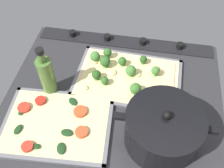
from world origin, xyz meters
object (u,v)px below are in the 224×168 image
broccoli_pizza (125,74)px  oil_bottle (47,76)px  veggie_pizza_back (56,123)px  baking_tray_front (128,79)px  cooking_pot (163,129)px  baking_tray_back (57,125)px

broccoli_pizza → oil_bottle: 27.52cm
veggie_pizza_back → baking_tray_front: bearing=-131.2°
oil_bottle → cooking_pot: bearing=162.8°
baking_tray_front → broccoli_pizza: broccoli_pizza is taller
cooking_pot → oil_bottle: oil_bottle is taller
baking_tray_front → baking_tray_back: size_ratio=1.09×
baking_tray_back → veggie_pizza_back: 0.73cm
broccoli_pizza → baking_tray_back: bearing=51.6°
baking_tray_back → veggie_pizza_back: (0.19, -0.04, 0.71)cm
broccoli_pizza → baking_tray_front: bearing=158.4°
baking_tray_front → baking_tray_back: 30.02cm
broccoli_pizza → baking_tray_back: 29.65cm
baking_tray_front → baking_tray_back: bearing=49.1°
baking_tray_front → baking_tray_back: same height
broccoli_pizza → veggie_pizza_back: size_ratio=1.09×
baking_tray_front → veggie_pizza_back: size_ratio=1.17×
veggie_pizza_back → broccoli_pizza: bearing=-128.8°
broccoli_pizza → veggie_pizza_back: (18.59, 23.16, -0.97)cm
baking_tray_back → oil_bottle: bearing=-63.6°
baking_tray_back → cooking_pot: (-32.40, -0.74, 6.01)cm
veggie_pizza_back → oil_bottle: oil_bottle is taller
baking_tray_back → baking_tray_front: bearing=-130.9°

